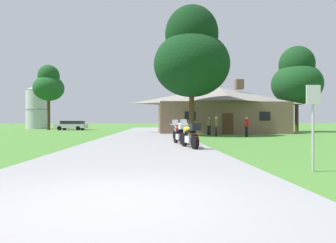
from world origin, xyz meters
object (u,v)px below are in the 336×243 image
Objects in this scene: bystander_red_shirt_beside_signpost at (247,126)px; parked_silver_suv_far_left at (72,125)px; metal_signpost_roadside at (313,117)px; metal_silo_distant at (38,107)px; tree_left_far at (49,85)px; motorcycle_yellow_nearest_to_camera at (190,136)px; motorcycle_red_second_in_row at (180,134)px; bystander_olive_shirt_near_lodge at (209,125)px; tree_right_of_lodge at (297,78)px; bystander_olive_shirt_by_tree at (216,125)px; motorcycle_black_farthest_in_row at (179,132)px; tree_by_lodge_front at (192,56)px.

parked_silver_suv_far_left is at bearing -155.51° from bystander_red_shirt_beside_signpost.
bystander_red_shirt_beside_signpost is at bearing 77.26° from metal_signpost_roadside.
metal_silo_distant is 12.68m from parked_silver_suv_far_left.
tree_left_far is 9.47m from metal_silo_distant.
motorcycle_yellow_nearest_to_camera is 0.99× the size of motorcycle_red_second_in_row.
metal_silo_distant reaches higher than bystander_red_shirt_beside_signpost.
tree_right_of_lodge reaches higher than bystander_olive_shirt_near_lodge.
motorcycle_yellow_nearest_to_camera is 14.85m from bystander_olive_shirt_near_lodge.
bystander_olive_shirt_by_tree reaches higher than motorcycle_red_second_in_row.
bystander_red_shirt_beside_signpost is at bearing 31.90° from motorcycle_black_farthest_in_row.
tree_left_far is at bearing 80.05° from parked_silver_suv_far_left.
bystander_olive_shirt_near_lodge is at bearing -45.48° from metal_silo_distant.
motorcycle_yellow_nearest_to_camera is at bearing -125.85° from tree_right_of_lodge.
bystander_olive_shirt_by_tree is 0.21× the size of metal_silo_distant.
motorcycle_black_farthest_in_row is at bearing 102.11° from metal_signpost_roadside.
bystander_red_shirt_beside_signpost is (6.20, 8.00, 0.31)m from motorcycle_red_second_in_row.
metal_silo_distant is (-25.89, 26.33, 3.03)m from bystander_olive_shirt_near_lodge.
motorcycle_black_farthest_in_row is 30.25m from parked_silver_suv_far_left.
motorcycle_red_second_in_row is 1.00× the size of motorcycle_black_farthest_in_row.
parked_silver_suv_far_left is at bearing 179.26° from bystander_olive_shirt_near_lodge.
tree_left_far is (-21.33, 21.71, 6.04)m from bystander_olive_shirt_by_tree.
motorcycle_red_second_in_row is 0.19× the size of tree_right_of_lodge.
parked_silver_suv_far_left is at bearing -17.85° from tree_left_far.
tree_left_far is 2.09× the size of parked_silver_suv_far_left.
bystander_olive_shirt_near_lodge is 4.66m from bystander_red_shirt_beside_signpost.
bystander_olive_shirt_near_lodge is (3.73, 9.55, 0.34)m from motorcycle_black_farthest_in_row.
motorcycle_black_farthest_in_row is 42.31m from metal_silo_distant.
bystander_red_shirt_beside_signpost is 0.16× the size of tree_right_of_lodge.
parked_silver_suv_far_left reaches higher than motorcycle_red_second_in_row.
motorcycle_black_farthest_in_row is 0.97× the size of metal_signpost_roadside.
parked_silver_suv_far_left is (-30.21, 9.12, -5.92)m from tree_right_of_lodge.
metal_signpost_roadside is 0.27× the size of metal_silo_distant.
metal_signpost_roadside is at bearing -116.20° from tree_right_of_lodge.
motorcycle_red_second_in_row is 0.97× the size of metal_signpost_roadside.
bystander_olive_shirt_by_tree is 39.33m from metal_silo_distant.
bystander_red_shirt_beside_signpost is 7.88m from tree_by_lodge_front.
motorcycle_black_farthest_in_row is at bearing -132.70° from tree_right_of_lodge.
tree_left_far reaches higher than motorcycle_yellow_nearest_to_camera.
metal_silo_distant is (-4.57, 7.73, -3.00)m from tree_left_far.
metal_silo_distant is at bearing 154.90° from tree_right_of_lodge.
tree_left_far reaches higher than metal_silo_distant.
metal_silo_distant is at bearing -134.87° from bystander_olive_shirt_by_tree.
parked_silver_suv_far_left is (-13.60, 29.42, 0.16)m from motorcycle_red_second_in_row.
bystander_olive_shirt_near_lodge and bystander_olive_shirt_by_tree have the same top height.
metal_signpost_roadside reaches higher than bystander_olive_shirt_by_tree.
tree_right_of_lodge is (12.69, 8.25, 5.75)m from bystander_olive_shirt_near_lodge.
bystander_olive_shirt_near_lodge is (3.91, 12.05, 0.33)m from motorcycle_red_second_in_row.
motorcycle_red_second_in_row is 9.76m from bystander_olive_shirt_by_tree.
metal_signpost_roadside reaches higher than bystander_olive_shirt_near_lodge.
bystander_red_shirt_beside_signpost is at bearing 47.59° from motorcycle_yellow_nearest_to_camera.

